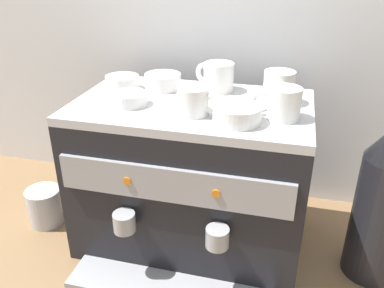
{
  "coord_description": "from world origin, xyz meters",
  "views": [
    {
      "loc": [
        0.25,
        -0.95,
        0.8
      ],
      "look_at": [
        0.0,
        0.0,
        0.31
      ],
      "focal_mm": 37.48,
      "sensor_mm": 36.0,
      "label": 1
    }
  ],
  "objects_px": {
    "ceramic_cup_2": "(217,77)",
    "ceramic_bowl_2": "(163,82)",
    "milk_pitcher": "(45,206)",
    "ceramic_bowl_3": "(122,83)",
    "espresso_machine": "(192,175)",
    "ceramic_cup_0": "(195,101)",
    "ceramic_bowl_0": "(237,114)",
    "ceramic_cup_3": "(279,88)",
    "ceramic_bowl_1": "(129,99)",
    "ceramic_cup_1": "(282,103)"
  },
  "relations": [
    {
      "from": "ceramic_cup_0",
      "to": "ceramic_cup_3",
      "type": "distance_m",
      "value": 0.23
    },
    {
      "from": "ceramic_bowl_2",
      "to": "milk_pitcher",
      "type": "height_order",
      "value": "ceramic_bowl_2"
    },
    {
      "from": "ceramic_cup_2",
      "to": "ceramic_cup_3",
      "type": "relative_size",
      "value": 0.98
    },
    {
      "from": "ceramic_bowl_1",
      "to": "ceramic_bowl_2",
      "type": "bearing_deg",
      "value": 73.56
    },
    {
      "from": "milk_pitcher",
      "to": "ceramic_cup_1",
      "type": "bearing_deg",
      "value": 0.24
    },
    {
      "from": "ceramic_cup_0",
      "to": "ceramic_bowl_3",
      "type": "height_order",
      "value": "ceramic_cup_0"
    },
    {
      "from": "ceramic_cup_0",
      "to": "ceramic_bowl_1",
      "type": "bearing_deg",
      "value": 172.58
    },
    {
      "from": "milk_pitcher",
      "to": "ceramic_cup_3",
      "type": "bearing_deg",
      "value": 8.68
    },
    {
      "from": "milk_pitcher",
      "to": "ceramic_bowl_0",
      "type": "bearing_deg",
      "value": -4.39
    },
    {
      "from": "ceramic_cup_2",
      "to": "ceramic_bowl_2",
      "type": "relative_size",
      "value": 1.17
    },
    {
      "from": "ceramic_cup_1",
      "to": "ceramic_bowl_1",
      "type": "bearing_deg",
      "value": -179.42
    },
    {
      "from": "espresso_machine",
      "to": "ceramic_cup_2",
      "type": "xyz_separation_m",
      "value": [
        0.04,
        0.12,
        0.26
      ]
    },
    {
      "from": "ceramic_bowl_1",
      "to": "ceramic_bowl_3",
      "type": "xyz_separation_m",
      "value": [
        -0.07,
        0.11,
        0.0
      ]
    },
    {
      "from": "ceramic_cup_3",
      "to": "ceramic_bowl_0",
      "type": "xyz_separation_m",
      "value": [
        -0.08,
        -0.15,
        -0.02
      ]
    },
    {
      "from": "ceramic_cup_0",
      "to": "ceramic_bowl_0",
      "type": "relative_size",
      "value": 1.0
    },
    {
      "from": "ceramic_cup_0",
      "to": "ceramic_cup_2",
      "type": "height_order",
      "value": "ceramic_cup_2"
    },
    {
      "from": "ceramic_bowl_1",
      "to": "ceramic_bowl_2",
      "type": "height_order",
      "value": "ceramic_bowl_2"
    },
    {
      "from": "ceramic_bowl_2",
      "to": "milk_pitcher",
      "type": "distance_m",
      "value": 0.55
    },
    {
      "from": "espresso_machine",
      "to": "ceramic_bowl_3",
      "type": "bearing_deg",
      "value": 164.52
    },
    {
      "from": "ceramic_bowl_3",
      "to": "espresso_machine",
      "type": "bearing_deg",
      "value": -15.48
    },
    {
      "from": "ceramic_cup_0",
      "to": "ceramic_bowl_1",
      "type": "height_order",
      "value": "ceramic_cup_0"
    },
    {
      "from": "ceramic_bowl_0",
      "to": "ceramic_bowl_1",
      "type": "distance_m",
      "value": 0.29
    },
    {
      "from": "ceramic_bowl_0",
      "to": "ceramic_bowl_2",
      "type": "height_order",
      "value": "ceramic_bowl_2"
    },
    {
      "from": "espresso_machine",
      "to": "milk_pitcher",
      "type": "relative_size",
      "value": 5.25
    },
    {
      "from": "ceramic_cup_1",
      "to": "ceramic_bowl_3",
      "type": "distance_m",
      "value": 0.46
    },
    {
      "from": "ceramic_cup_2",
      "to": "espresso_machine",
      "type": "bearing_deg",
      "value": -110.03
    },
    {
      "from": "espresso_machine",
      "to": "milk_pitcher",
      "type": "distance_m",
      "value": 0.5
    },
    {
      "from": "ceramic_cup_0",
      "to": "ceramic_bowl_0",
      "type": "bearing_deg",
      "value": -11.68
    },
    {
      "from": "ceramic_cup_2",
      "to": "ceramic_cup_0",
      "type": "bearing_deg",
      "value": -95.13
    },
    {
      "from": "ceramic_cup_0",
      "to": "ceramic_cup_1",
      "type": "distance_m",
      "value": 0.21
    },
    {
      "from": "ceramic_bowl_1",
      "to": "ceramic_cup_2",
      "type": "bearing_deg",
      "value": 40.86
    },
    {
      "from": "ceramic_cup_1",
      "to": "milk_pitcher",
      "type": "distance_m",
      "value": 0.81
    },
    {
      "from": "ceramic_cup_3",
      "to": "milk_pitcher",
      "type": "distance_m",
      "value": 0.81
    },
    {
      "from": "ceramic_cup_3",
      "to": "ceramic_bowl_3",
      "type": "distance_m",
      "value": 0.44
    },
    {
      "from": "ceramic_cup_1",
      "to": "ceramic_cup_2",
      "type": "relative_size",
      "value": 0.99
    },
    {
      "from": "ceramic_bowl_0",
      "to": "ceramic_bowl_1",
      "type": "bearing_deg",
      "value": 170.97
    },
    {
      "from": "espresso_machine",
      "to": "ceramic_bowl_1",
      "type": "height_order",
      "value": "ceramic_bowl_1"
    },
    {
      "from": "ceramic_bowl_0",
      "to": "milk_pitcher",
      "type": "xyz_separation_m",
      "value": [
        -0.6,
        0.05,
        -0.39
      ]
    },
    {
      "from": "ceramic_bowl_1",
      "to": "ceramic_cup_3",
      "type": "bearing_deg",
      "value": 15.97
    },
    {
      "from": "ceramic_cup_3",
      "to": "ceramic_bowl_1",
      "type": "xyz_separation_m",
      "value": [
        -0.37,
        -0.11,
        -0.03
      ]
    },
    {
      "from": "ceramic_cup_0",
      "to": "milk_pitcher",
      "type": "height_order",
      "value": "ceramic_cup_0"
    },
    {
      "from": "ceramic_cup_3",
      "to": "ceramic_bowl_2",
      "type": "xyz_separation_m",
      "value": [
        -0.33,
        0.04,
        -0.02
      ]
    },
    {
      "from": "ceramic_bowl_0",
      "to": "ceramic_cup_2",
      "type": "bearing_deg",
      "value": 112.7
    },
    {
      "from": "ceramic_bowl_1",
      "to": "ceramic_bowl_3",
      "type": "distance_m",
      "value": 0.13
    },
    {
      "from": "ceramic_cup_0",
      "to": "ceramic_bowl_2",
      "type": "bearing_deg",
      "value": 128.87
    },
    {
      "from": "ceramic_cup_3",
      "to": "ceramic_bowl_3",
      "type": "xyz_separation_m",
      "value": [
        -0.44,
        0.0,
        -0.02
      ]
    },
    {
      "from": "espresso_machine",
      "to": "ceramic_cup_0",
      "type": "height_order",
      "value": "ceramic_cup_0"
    },
    {
      "from": "ceramic_bowl_3",
      "to": "ceramic_cup_2",
      "type": "bearing_deg",
      "value": 12.65
    },
    {
      "from": "ceramic_cup_3",
      "to": "ceramic_bowl_0",
      "type": "distance_m",
      "value": 0.17
    },
    {
      "from": "ceramic_cup_3",
      "to": "ceramic_bowl_0",
      "type": "relative_size",
      "value": 1.09
    }
  ]
}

